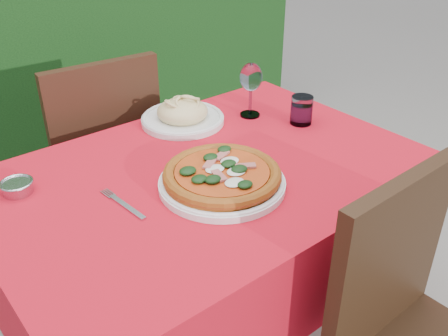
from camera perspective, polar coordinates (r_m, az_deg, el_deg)
hedge at (r=2.72m, az=-23.02°, el=15.95°), size 3.20×0.55×1.78m
dining_table at (r=1.54m, az=-1.76°, el=-5.03°), size 1.26×0.86×0.75m
chair_near at (r=1.36m, az=20.87°, el=-17.19°), size 0.42×0.42×0.92m
chair_far at (r=2.04m, az=-13.84°, el=1.59°), size 0.46×0.46×0.94m
pizza_plate at (r=1.36m, az=-0.23°, el=-1.07°), size 0.36×0.36×0.07m
pasta_plate at (r=1.73m, az=-4.76°, el=6.08°), size 0.29×0.29×0.08m
water_glass at (r=1.74m, az=8.84°, el=6.41°), size 0.07×0.07×0.10m
wine_glass at (r=1.75m, az=3.10°, el=10.08°), size 0.08×0.08×0.19m
fork at (r=1.31m, az=-10.99°, el=-4.39°), size 0.04×0.20×0.01m
steel_ramekin at (r=1.45m, az=-22.54°, el=-2.08°), size 0.08×0.08×0.03m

